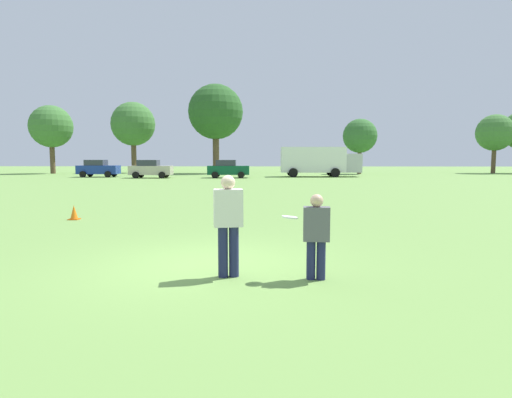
{
  "coord_description": "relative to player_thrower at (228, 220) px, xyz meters",
  "views": [
    {
      "loc": [
        1.23,
        -7.99,
        2.03
      ],
      "look_at": [
        0.95,
        0.87,
        1.18
      ],
      "focal_mm": 30.11,
      "sensor_mm": 36.0,
      "label": 1
    }
  ],
  "objects": [
    {
      "name": "ground_plane",
      "position": [
        -0.53,
        0.81,
        -0.98
      ],
      "size": [
        189.49,
        189.49,
        0.0
      ],
      "primitive_type": "plane",
      "color": "#6B9347"
    },
    {
      "name": "tree_east_oak",
      "position": [
        11.95,
        47.38,
        3.77
      ],
      "size": [
        4.25,
        4.25,
        6.9
      ],
      "color": "brown",
      "rests_on": "ground"
    },
    {
      "name": "tree_center_elm",
      "position": [
        -17.73,
        50.56,
        5.55
      ],
      "size": [
        5.84,
        5.84,
        9.5
      ],
      "color": "brown",
      "rests_on": "ground"
    },
    {
      "name": "tree_west_maple",
      "position": [
        -27.41,
        47.57,
        5.03
      ],
      "size": [
        5.38,
        5.38,
        8.74
      ],
      "color": "brown",
      "rests_on": "ground"
    },
    {
      "name": "player_defender",
      "position": [
        1.48,
        -0.12,
        -0.18
      ],
      "size": [
        0.45,
        0.28,
        1.44
      ],
      "color": "#1E234C",
      "rests_on": "ground"
    },
    {
      "name": "parked_car_mid_left",
      "position": [
        -11.4,
        35.95,
        -0.06
      ],
      "size": [
        4.25,
        2.32,
        1.82
      ],
      "color": "#B7AD99",
      "rests_on": "ground"
    },
    {
      "name": "tree_far_east_pine",
      "position": [
        30.08,
        50.35,
        4.3
      ],
      "size": [
        4.73,
        4.73,
        7.68
      ],
      "color": "brown",
      "rests_on": "ground"
    },
    {
      "name": "tree_east_birch",
      "position": [
        -6.35,
        48.87,
        6.93
      ],
      "size": [
        7.08,
        7.08,
        11.51
      ],
      "color": "brown",
      "rests_on": "ground"
    },
    {
      "name": "traffic_cone",
      "position": [
        -5.76,
        6.65,
        -0.75
      ],
      "size": [
        0.32,
        0.32,
        0.48
      ],
      "color": "#D8590C",
      "rests_on": "ground"
    },
    {
      "name": "parked_car_center",
      "position": [
        -3.56,
        36.44,
        -0.06
      ],
      "size": [
        4.25,
        2.32,
        1.82
      ],
      "color": "#0C4C2D",
      "rests_on": "ground"
    },
    {
      "name": "parked_car_near_left",
      "position": [
        -17.58,
        37.91,
        -0.06
      ],
      "size": [
        4.25,
        2.32,
        1.82
      ],
      "color": "navy",
      "rests_on": "ground"
    },
    {
      "name": "box_truck",
      "position": [
        5.94,
        39.42,
        0.77
      ],
      "size": [
        8.57,
        3.19,
        3.18
      ],
      "color": "white",
      "rests_on": "ground"
    },
    {
      "name": "player_thrower",
      "position": [
        0.0,
        0.0,
        0.0
      ],
      "size": [
        0.53,
        0.37,
        1.74
      ],
      "color": "#1E234C",
      "rests_on": "ground"
    },
    {
      "name": "frisbee",
      "position": [
        1.04,
        -0.09,
        0.06
      ],
      "size": [
        0.27,
        0.27,
        0.06
      ],
      "color": "white"
    }
  ]
}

